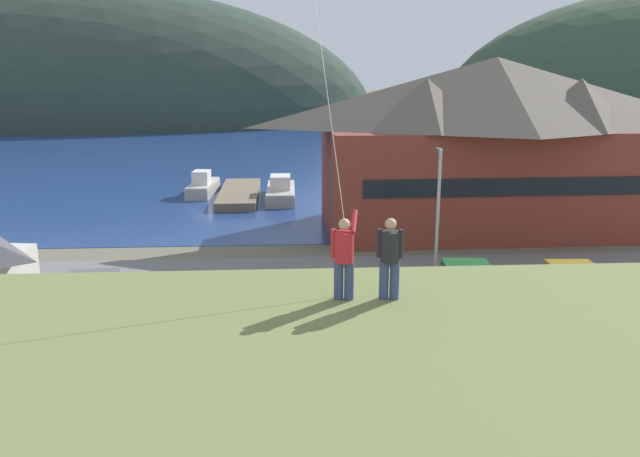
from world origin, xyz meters
The scene contains 15 objects.
ground_plane centered at (0.00, 0.00, 0.00)m, with size 600.00×600.00×0.00m, color #66604C.
parking_lot_pad centered at (0.00, 5.00, 0.05)m, with size 40.00×20.00×0.10m, color slate.
bay_water centered at (0.00, 60.00, 0.01)m, with size 360.00×84.00×0.03m, color navy.
far_hill_west_ridge centered at (-46.42, 117.72, 0.00)m, with size 127.49×63.03×55.01m, color #2D3D33.
harbor_lodge centered at (11.82, 21.35, 6.13)m, with size 23.59×11.42×11.49m.
wharf_dock centered at (-5.94, 33.18, 0.35)m, with size 3.20×11.41×0.70m.
moored_boat_wharfside centered at (-9.24, 34.84, 0.72)m, with size 2.42×6.18×2.16m.
moored_boat_outer_mooring centered at (-2.42, 32.08, 0.72)m, with size 2.45×7.38×2.16m.
parked_car_front_row_silver centered at (-5.91, -0.56, 1.06)m, with size 4.26×2.16×1.82m.
parked_car_lone_by_shed centered at (-10.62, 7.00, 1.06)m, with size 4.34×2.33×1.82m.
parked_car_front_row_end centered at (11.36, 7.17, 1.06)m, with size 4.27×2.18×1.82m.
parked_car_front_row_red centered at (6.28, 7.67, 1.06)m, with size 4.35×2.36×1.82m.
parking_light_pole centered at (5.61, 10.56, 4.03)m, with size 0.24×0.78×6.79m.
person_kite_flyer centered at (-0.92, -7.75, 7.02)m, with size 0.59×0.62×1.86m.
person_companion centered at (0.03, -7.79, 7.00)m, with size 0.54×0.40×1.74m.
Camera 1 is at (-2.15, -20.22, 10.78)m, focal length 35.51 mm.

